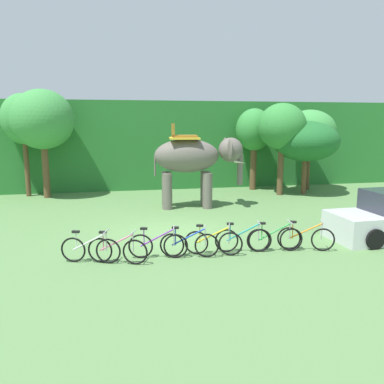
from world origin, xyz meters
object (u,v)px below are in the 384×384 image
Objects in this scene: tree_far_right at (254,131)px; bike_green at (275,239)px; tree_center_right at (43,120)px; bike_yellow at (213,242)px; bike_purple at (158,245)px; bike_orange at (306,238)px; tree_far_left at (310,131)px; tree_right at (306,141)px; bike_teal at (243,240)px; bike_blue at (189,244)px; bike_pink at (117,250)px; elephant at (194,159)px; tree_center_left at (23,120)px; tree_center at (282,127)px; bike_white at (90,249)px.

tree_far_right is 2.70× the size of bike_green.
tree_center_right is 12.57m from bike_yellow.
bike_purple is 1.04× the size of bike_orange.
tree_far_left is 2.67× the size of bike_purple.
bike_teal is (-6.34, -8.70, -2.44)m from tree_right.
bike_orange is (2.85, -0.14, 0.00)m from bike_yellow.
bike_yellow is at bearing -59.22° from tree_center_right.
bike_yellow is at bearing 177.25° from bike_orange.
bike_orange is (-5.20, -10.04, -2.94)m from tree_far_left.
bike_pink is at bearing -176.46° from bike_blue.
bike_teal is at bearing -125.92° from tree_far_left.
tree_right reaches higher than elephant.
tree_center is (13.09, -2.23, -0.38)m from tree_center_left.
tree_center_left reaches higher than bike_yellow.
bike_green is at bearing -1.14° from bike_yellow.
bike_green is at bearing -7.44° from bike_teal.
bike_orange is at bearing -5.90° from bike_green.
bike_pink and bike_green have the same top height.
bike_purple is (1.14, 0.22, 0.00)m from bike_pink.
tree_far_right is 2.81× the size of bike_orange.
tree_center is at bearing -152.19° from tree_far_left.
tree_right is 2.29× the size of bike_green.
bike_green is (-4.01, -8.80, -3.19)m from tree_center.
tree_far_right is at bearing 113.77° from tree_center.
bike_blue is 1.02× the size of bike_yellow.
tree_far_right is 2.71× the size of bike_teal.
tree_center is 2.83× the size of bike_green.
tree_center_right is at bearing -31.92° from tree_center_left.
tree_center reaches higher than bike_green.
tree_far_left is at bearing 24.11° from elephant.
elephant is (-4.27, -4.00, -1.15)m from tree_far_right.
bike_green is (9.08, -11.03, -3.58)m from tree_center_left.
tree_center reaches higher than tree_right.
tree_center_right reaches higher than bike_blue.
elephant is (-6.49, -2.14, -0.63)m from tree_right.
bike_orange is at bearing -6.66° from bike_teal.
bike_purple is at bearing -130.73° from tree_center.
bike_orange is (6.33, -0.17, 0.00)m from bike_white.
bike_white and bike_green have the same top height.
elephant reaches higher than bike_yellow.
tree_far_right is 2.74× the size of bike_blue.
bike_pink is 5.61m from bike_orange.
bike_teal is (4.43, 0.06, 0.00)m from bike_white.
elephant is (-7.26, -3.25, -1.13)m from tree_far_left.
tree_center_left is 13.28m from tree_center.
tree_far_right is 2.08m from tree_center.
tree_center reaches higher than elephant.
bike_pink is 4.65m from bike_green.
elephant is at bearing 62.55° from bike_pink.
tree_far_right is 0.95× the size of tree_center.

